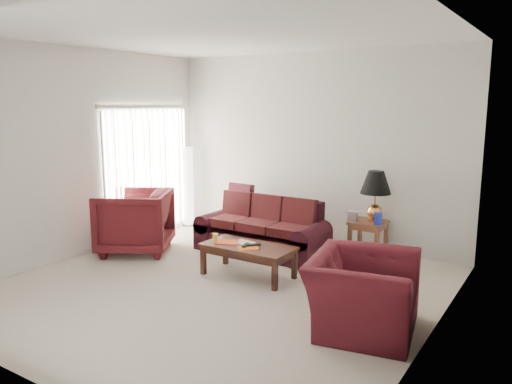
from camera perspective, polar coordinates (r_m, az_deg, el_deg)
floor at (r=6.22m, az=-4.31°, el=-10.74°), size 5.00×5.00×0.00m
blinds at (r=8.47m, az=-12.24°, el=2.22°), size 0.10×2.00×2.16m
sofa at (r=7.42m, az=0.59°, el=-4.00°), size 2.02×1.00×0.80m
throw_pillow at (r=8.30m, az=-1.80°, el=-0.54°), size 0.45×0.23×0.46m
end_table at (r=7.45m, az=12.66°, el=-5.25°), size 0.49×0.49×0.53m
table_lamp at (r=7.33m, az=13.46°, el=-0.47°), size 0.46×0.46×0.73m
clock at (r=7.28m, az=11.01°, el=-2.78°), size 0.16×0.08×0.15m
blue_canister at (r=7.18m, az=13.78°, el=-2.99°), size 0.11×0.11×0.17m
picture_frame at (r=7.56m, az=12.12°, el=-2.27°), size 0.15×0.18×0.06m
floor_lamp at (r=9.11m, az=-7.77°, el=0.66°), size 0.28×0.28×1.45m
armchair_left at (r=7.68m, az=-13.69°, el=-3.27°), size 1.41×1.40×0.94m
armchair_right at (r=5.13m, az=12.07°, el=-11.20°), size 1.18×1.30×0.74m
coffee_table at (r=6.49m, az=-0.89°, el=-7.87°), size 1.32×0.98×0.41m
magazine_red at (r=6.54m, az=-3.29°, el=-5.78°), size 0.34×0.30×0.02m
magazine_white at (r=6.54m, az=-1.39°, el=-5.78°), size 0.27×0.21×0.01m
magazine_orange at (r=6.28m, az=-0.87°, el=-6.44°), size 0.31×0.31×0.01m
remote_a at (r=6.34m, az=-1.18°, el=-6.09°), size 0.09×0.18×0.02m
remote_b at (r=6.35m, az=-0.27°, el=-6.04°), size 0.16×0.18×0.02m
yellow_glass at (r=6.58m, az=-4.65°, el=-5.25°), size 0.07×0.07×0.11m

